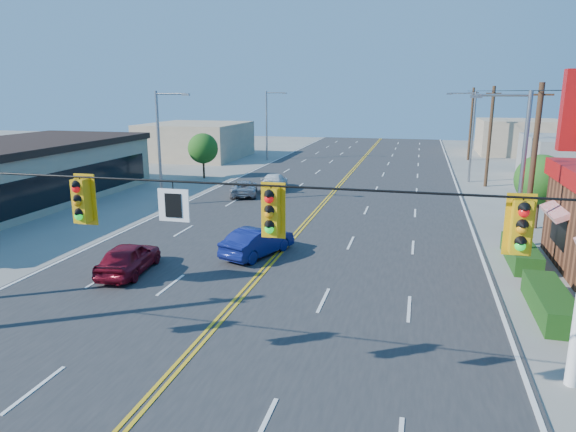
% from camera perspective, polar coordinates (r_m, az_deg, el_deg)
% --- Properties ---
extents(ground, '(160.00, 160.00, 0.00)m').
position_cam_1_polar(ground, '(14.60, -15.88, -19.95)').
color(ground, gray).
rests_on(ground, ground).
extents(road, '(20.00, 120.00, 0.06)m').
position_cam_1_polar(road, '(32.04, 2.16, -0.65)').
color(road, '#2D2D30').
rests_on(road, ground).
extents(signal_span, '(24.32, 0.34, 9.00)m').
position_cam_1_polar(signal_span, '(12.68, -17.78, -1.03)').
color(signal_span, '#47301E').
rests_on(signal_span, ground).
extents(streetlight_se, '(2.55, 0.25, 8.00)m').
position_cam_1_polar(streetlight_se, '(24.96, 24.14, 4.55)').
color(streetlight_se, gray).
rests_on(streetlight_se, ground).
extents(streetlight_ne, '(2.55, 0.25, 8.00)m').
position_cam_1_polar(streetlight_ne, '(48.66, 19.60, 8.85)').
color(streetlight_ne, gray).
rests_on(streetlight_ne, ground).
extents(streetlight_sw, '(2.55, 0.25, 8.00)m').
position_cam_1_polar(streetlight_sw, '(36.85, -13.88, 7.93)').
color(streetlight_sw, gray).
rests_on(streetlight_sw, ground).
extents(streetlight_nw, '(2.55, 0.25, 8.00)m').
position_cam_1_polar(streetlight_nw, '(60.96, -2.21, 10.44)').
color(streetlight_nw, gray).
rests_on(streetlight_nw, ground).
extents(utility_pole_near, '(0.28, 0.28, 8.40)m').
position_cam_1_polar(utility_pole_near, '(29.15, 25.55, 4.94)').
color(utility_pole_near, '#47301E').
rests_on(utility_pole_near, ground).
extents(utility_pole_mid, '(0.28, 0.28, 8.40)m').
position_cam_1_polar(utility_pole_mid, '(46.84, 21.50, 8.15)').
color(utility_pole_mid, '#47301E').
rests_on(utility_pole_mid, ground).
extents(utility_pole_far, '(0.28, 0.28, 8.40)m').
position_cam_1_polar(utility_pole_far, '(64.71, 19.65, 9.58)').
color(utility_pole_far, '#47301E').
rests_on(utility_pole_far, ground).
extents(tree_kfc_rear, '(2.94, 2.94, 4.41)m').
position_cam_1_polar(tree_kfc_rear, '(33.47, 26.26, 3.63)').
color(tree_kfc_rear, '#47301E').
rests_on(tree_kfc_rear, ground).
extents(tree_west, '(2.80, 2.80, 4.20)m').
position_cam_1_polar(tree_west, '(48.73, -9.43, 7.42)').
color(tree_west, '#47301E').
rests_on(tree_west, ground).
extents(bld_west_far, '(11.00, 12.00, 4.20)m').
position_cam_1_polar(bld_west_far, '(64.36, -10.15, 8.25)').
color(bld_west_far, tan).
rests_on(bld_west_far, ground).
extents(bld_east_far, '(10.00, 10.00, 4.40)m').
position_cam_1_polar(bld_east_far, '(73.64, 24.32, 8.01)').
color(bld_east_far, tan).
rests_on(bld_east_far, ground).
extents(car_magenta, '(2.13, 4.29, 1.41)m').
position_cam_1_polar(car_magenta, '(23.94, -17.28, -4.60)').
color(car_magenta, maroon).
rests_on(car_magenta, ground).
extents(car_blue, '(2.88, 4.55, 1.42)m').
position_cam_1_polar(car_blue, '(25.35, -3.38, -2.97)').
color(car_blue, navy).
rests_on(car_blue, ground).
extents(car_white, '(2.34, 4.63, 1.29)m').
position_cam_1_polar(car_white, '(42.60, -1.54, 3.79)').
color(car_white, white).
rests_on(car_white, ground).
extents(car_silver, '(3.10, 4.66, 1.19)m').
position_cam_1_polar(car_silver, '(40.14, -4.91, 3.06)').
color(car_silver, '#AEACB2').
rests_on(car_silver, ground).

